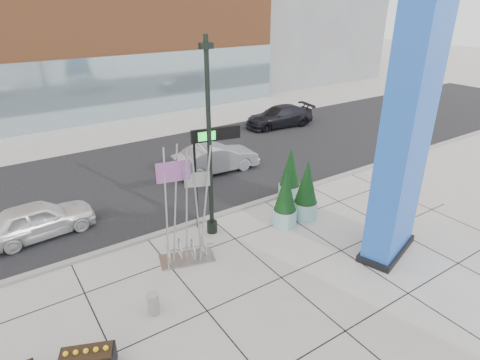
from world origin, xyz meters
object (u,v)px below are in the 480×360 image
blue_pylon (405,141)px  overhead_street_sign (210,142)px  car_white_west (38,220)px  car_silver_mid (216,158)px  concrete_bollard (153,304)px  lamp_post (210,161)px  public_art_sculpture (186,232)px

blue_pylon → overhead_street_sign: size_ratio=2.17×
overhead_street_sign → car_white_west: bearing=166.4°
overhead_street_sign → car_silver_mid: size_ratio=0.90×
blue_pylon → concrete_bollard: bearing=151.1°
blue_pylon → lamp_post: (-4.94, 4.97, -1.30)m
lamp_post → car_silver_mid: lamp_post is taller
car_white_west → car_silver_mid: size_ratio=0.91×
concrete_bollard → car_silver_mid: (7.39, 8.65, 0.43)m
blue_pylon → overhead_street_sign: blue_pylon is taller
blue_pylon → public_art_sculpture: bearing=133.1°
concrete_bollard → blue_pylon: bearing=-11.6°
blue_pylon → overhead_street_sign: (-4.52, 5.65, -0.82)m
public_art_sculpture → concrete_bollard: size_ratio=6.23×
overhead_street_sign → car_silver_mid: bearing=69.0°
car_white_west → car_silver_mid: bearing=-83.6°
blue_pylon → concrete_bollard: 9.96m
overhead_street_sign → car_white_west: (-6.46, 3.00, -2.97)m
blue_pylon → car_silver_mid: 11.21m
public_art_sculpture → car_white_west: 6.48m
car_white_west → car_silver_mid: car_silver_mid is taller
lamp_post → concrete_bollard: lamp_post is taller
overhead_street_sign → lamp_post: bearing=-110.8°
lamp_post → public_art_sculpture: bearing=-146.5°
public_art_sculpture → concrete_bollard: (-2.16, -1.99, -0.83)m
public_art_sculpture → lamp_post: bearing=49.7°
blue_pylon → lamp_post: 7.13m
lamp_post → public_art_sculpture: (-1.75, -1.16, -2.04)m
concrete_bollard → car_white_west: (-2.12, 6.83, 0.38)m
lamp_post → concrete_bollard: bearing=-141.2°
lamp_post → concrete_bollard: (-3.92, -3.15, -2.86)m
concrete_bollard → overhead_street_sign: size_ratio=0.17×
public_art_sculpture → car_silver_mid: bearing=68.1°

